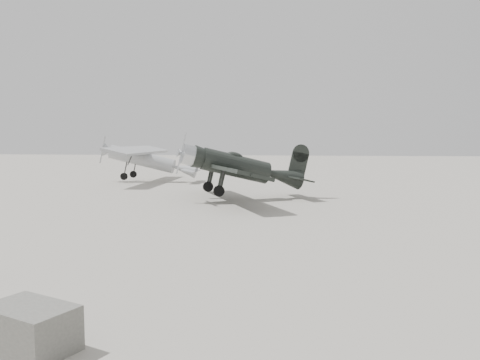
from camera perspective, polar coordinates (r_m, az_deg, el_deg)
The scene contains 4 objects.
ground at distance 18.46m, azimuth -6.29°, elevation -5.61°, with size 160.00×160.00×0.00m, color #A0998E.
lowwing_monoplane at distance 26.06m, azimuth 0.17°, elevation 1.52°, with size 8.04×10.27×3.41m.
highwing_monoplane at distance 37.94m, azimuth -11.38°, elevation 2.79°, with size 7.94×11.12×3.18m.
equipment_block at distance 8.56m, azimuth -24.21°, elevation -16.14°, with size 1.46×0.91×0.73m, color #5F5E58.
Camera 1 is at (4.16, -17.66, 3.39)m, focal length 35.00 mm.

